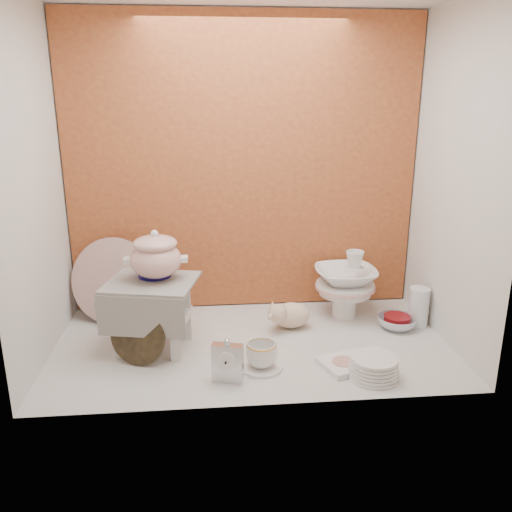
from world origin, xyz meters
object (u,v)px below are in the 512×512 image
at_px(gold_rim_teacup, 261,354).
at_px(crystal_bowl, 397,322).
at_px(mantel_clock, 228,361).
at_px(dinner_plate_stack, 374,367).
at_px(porcelain_tower, 345,284).
at_px(plush_pig, 291,315).
at_px(soup_tureen, 156,255).
at_px(step_stool, 153,315).
at_px(floral_platter, 113,281).
at_px(blue_white_vase, 114,297).

height_order(gold_rim_teacup, crystal_bowl, gold_rim_teacup).
height_order(mantel_clock, gold_rim_teacup, mantel_clock).
xyz_separation_m(mantel_clock, dinner_plate_stack, (0.59, -0.02, -0.05)).
xyz_separation_m(crystal_bowl, porcelain_tower, (-0.22, 0.17, 0.15)).
relative_size(mantel_clock, plush_pig, 0.77).
xyz_separation_m(plush_pig, gold_rim_teacup, (-0.19, -0.39, -0.00)).
distance_m(mantel_clock, plush_pig, 0.58).
relative_size(gold_rim_teacup, crystal_bowl, 0.70).
bearing_deg(soup_tureen, mantel_clock, -50.30).
distance_m(step_stool, gold_rim_teacup, 0.53).
xyz_separation_m(soup_tureen, floral_platter, (-0.25, 0.30, -0.22)).
bearing_deg(floral_platter, porcelain_tower, -2.77).
distance_m(step_stool, dinner_plate_stack, 0.98).
bearing_deg(mantel_clock, blue_white_vase, 143.36).
bearing_deg(crystal_bowl, blue_white_vase, 169.38).
bearing_deg(floral_platter, plush_pig, -11.54).
relative_size(soup_tureen, dinner_plate_stack, 1.27).
xyz_separation_m(plush_pig, crystal_bowl, (0.52, -0.05, -0.04)).
bearing_deg(step_stool, floral_platter, 137.47).
bearing_deg(blue_white_vase, mantel_clock, -51.34).
bearing_deg(floral_platter, step_stool, -54.98).
xyz_separation_m(blue_white_vase, porcelain_tower, (1.18, -0.09, 0.06)).
height_order(mantel_clock, crystal_bowl, mantel_clock).
xyz_separation_m(soup_tureen, mantel_clock, (0.29, -0.35, -0.34)).
xyz_separation_m(step_stool, blue_white_vase, (-0.23, 0.36, -0.05)).
distance_m(floral_platter, blue_white_vase, 0.10).
xyz_separation_m(floral_platter, crystal_bowl, (1.40, -0.23, -0.18)).
height_order(step_stool, floral_platter, floral_platter).
bearing_deg(floral_platter, crystal_bowl, -9.36).
relative_size(dinner_plate_stack, porcelain_tower, 0.59).
height_order(step_stool, crystal_bowl, step_stool).
distance_m(soup_tureen, gold_rim_teacup, 0.63).
distance_m(mantel_clock, dinner_plate_stack, 0.59).
distance_m(floral_platter, crystal_bowl, 1.43).
bearing_deg(gold_rim_teacup, plush_pig, 64.32).
distance_m(floral_platter, plush_pig, 0.91).
distance_m(floral_platter, dinner_plate_stack, 1.34).
height_order(step_stool, gold_rim_teacup, step_stool).
xyz_separation_m(blue_white_vase, dinner_plate_stack, (1.14, -0.71, -0.07)).
height_order(blue_white_vase, porcelain_tower, porcelain_tower).
distance_m(blue_white_vase, porcelain_tower, 1.18).
distance_m(soup_tureen, mantel_clock, 0.57).
relative_size(gold_rim_teacup, porcelain_tower, 0.38).
bearing_deg(soup_tureen, step_stool, -132.53).
bearing_deg(crystal_bowl, gold_rim_teacup, -154.56).
distance_m(soup_tureen, plush_pig, 0.73).
bearing_deg(step_stool, gold_rim_teacup, -15.07).
bearing_deg(plush_pig, dinner_plate_stack, -72.97).
bearing_deg(porcelain_tower, gold_rim_teacup, -133.53).
height_order(step_stool, plush_pig, step_stool).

